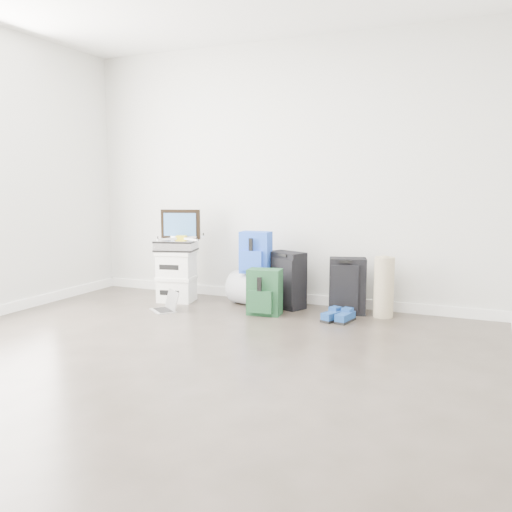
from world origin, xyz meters
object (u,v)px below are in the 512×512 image
at_px(large_suitcase, 286,280).
at_px(briefcase, 176,246).
at_px(carry_on, 347,286).
at_px(boxes_stack, 177,276).
at_px(laptop, 167,306).
at_px(duffel_bag, 257,289).

bearing_deg(large_suitcase, briefcase, -148.50).
distance_m(large_suitcase, carry_on, 0.63).
bearing_deg(boxes_stack, carry_on, -5.65).
height_order(boxes_stack, briefcase, briefcase).
relative_size(briefcase, carry_on, 0.75).
relative_size(briefcase, laptop, 1.19).
relative_size(boxes_stack, large_suitcase, 0.95).
bearing_deg(large_suitcase, carry_on, 21.97).
relative_size(boxes_stack, carry_on, 0.99).
xyz_separation_m(duffel_bag, large_suitcase, (0.31, 0.05, 0.11)).
relative_size(briefcase, large_suitcase, 0.72).
height_order(duffel_bag, large_suitcase, large_suitcase).
bearing_deg(boxes_stack, briefcase, 168.96).
relative_size(duffel_bag, laptop, 1.64).
distance_m(boxes_stack, large_suitcase, 1.19).
height_order(large_suitcase, carry_on, large_suitcase).
relative_size(briefcase, duffel_bag, 0.73).
bearing_deg(duffel_bag, briefcase, -154.10).
xyz_separation_m(boxes_stack, large_suitcase, (1.18, 0.18, 0.01)).
bearing_deg(duffel_bag, carry_on, 19.55).
distance_m(briefcase, duffel_bag, 0.98).
distance_m(boxes_stack, laptop, 0.50).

